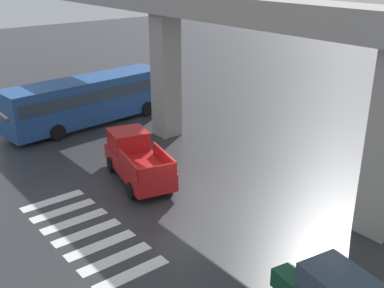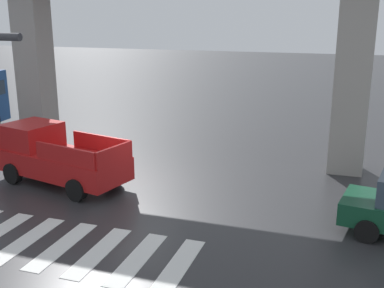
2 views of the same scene
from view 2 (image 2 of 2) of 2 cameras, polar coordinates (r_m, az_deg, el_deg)
ground_plane at (r=17.07m, az=-6.77°, el=-5.18°), size 120.00×120.00×0.00m
crosswalk_stripes at (r=13.39m, az=-15.34°, el=-11.71°), size 7.15×2.80×0.01m
pickup_truck at (r=17.82m, az=-16.09°, el=-1.45°), size 5.40×3.01×2.08m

